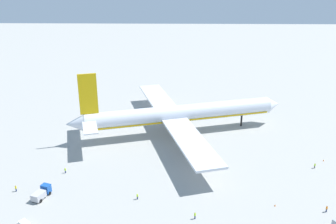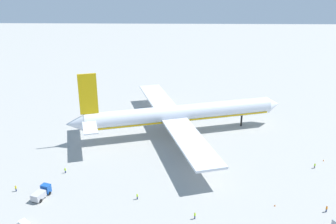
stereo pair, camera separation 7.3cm
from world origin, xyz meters
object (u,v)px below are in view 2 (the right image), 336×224
at_px(ground_worker_1, 195,216).
at_px(service_truck_0, 42,193).
at_px(traffic_cone_1, 275,205).
at_px(ground_worker_3, 137,196).
at_px(ground_worker_4, 65,170).
at_px(ground_worker_5, 315,166).
at_px(traffic_cone_0, 324,160).
at_px(airliner, 178,114).
at_px(baggage_cart_0, 145,88).
at_px(ground_worker_2, 16,188).
at_px(ground_worker_0, 327,209).

bearing_deg(ground_worker_1, service_truck_0, 168.74).
relative_size(service_truck_0, ground_worker_1, 3.44).
bearing_deg(traffic_cone_1, ground_worker_1, -164.81).
height_order(ground_worker_3, ground_worker_4, ground_worker_4).
height_order(ground_worker_5, traffic_cone_0, ground_worker_5).
bearing_deg(airliner, traffic_cone_0, -23.71).
relative_size(baggage_cart_0, ground_worker_3, 2.13).
relative_size(service_truck_0, baggage_cart_0, 1.73).
xyz_separation_m(ground_worker_2, traffic_cone_0, (88.04, 18.83, -0.64)).
bearing_deg(baggage_cart_0, ground_worker_3, -86.33).
height_order(service_truck_0, ground_worker_3, service_truck_0).
distance_m(ground_worker_0, traffic_cone_0, 27.28).
xyz_separation_m(baggage_cart_0, ground_worker_1, (20.52, -103.07, 0.63)).
relative_size(ground_worker_0, traffic_cone_0, 3.12).
height_order(ground_worker_2, traffic_cone_0, ground_worker_2).
xyz_separation_m(service_truck_0, baggage_cart_0, (18.66, 95.27, -1.10)).
bearing_deg(ground_worker_2, airliner, 42.06).
bearing_deg(service_truck_0, ground_worker_0, -3.51).
xyz_separation_m(ground_worker_0, traffic_cone_0, (8.92, 25.77, -0.60)).
bearing_deg(ground_worker_3, ground_worker_5, 18.52).
height_order(airliner, baggage_cart_0, airliner).
relative_size(ground_worker_0, ground_worker_1, 0.97).
bearing_deg(ground_worker_0, ground_worker_5, 77.82).
xyz_separation_m(ground_worker_1, traffic_cone_0, (41.00, 29.20, -0.62)).
bearing_deg(ground_worker_3, baggage_cart_0, 93.67).
distance_m(ground_worker_0, ground_worker_1, 32.27).
xyz_separation_m(ground_worker_2, ground_worker_3, (32.62, -2.77, -0.08)).
bearing_deg(ground_worker_4, baggage_cart_0, 78.99).
distance_m(ground_worker_3, ground_worker_5, 53.88).
distance_m(airliner, baggage_cart_0, 56.88).
bearing_deg(traffic_cone_1, airliner, 119.23).
height_order(ground_worker_0, ground_worker_5, ground_worker_0).
bearing_deg(ground_worker_2, traffic_cone_1, -4.16).
distance_m(baggage_cart_0, ground_worker_1, 105.10).
relative_size(ground_worker_1, traffic_cone_0, 3.20).
bearing_deg(airliner, ground_worker_1, -85.13).
height_order(service_truck_0, baggage_cart_0, service_truck_0).
height_order(ground_worker_4, traffic_cone_1, ground_worker_4).
relative_size(baggage_cart_0, traffic_cone_1, 6.39).
bearing_deg(traffic_cone_0, ground_worker_5, -133.99).
xyz_separation_m(ground_worker_1, ground_worker_2, (-47.03, 10.38, 0.01)).
xyz_separation_m(ground_worker_2, traffic_cone_1, (67.24, -4.89, -0.64)).
height_order(airliner, ground_worker_1, airliner).
xyz_separation_m(ground_worker_1, ground_worker_4, (-36.66, 20.13, -0.05)).
xyz_separation_m(service_truck_0, ground_worker_0, (71.26, -4.37, -0.49)).
relative_size(airliner, ground_worker_1, 43.91).
bearing_deg(ground_worker_3, ground_worker_1, -27.84).
distance_m(ground_worker_1, traffic_cone_1, 20.94).
bearing_deg(ground_worker_4, traffic_cone_1, -14.44).
distance_m(airliner, traffic_cone_0, 49.84).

